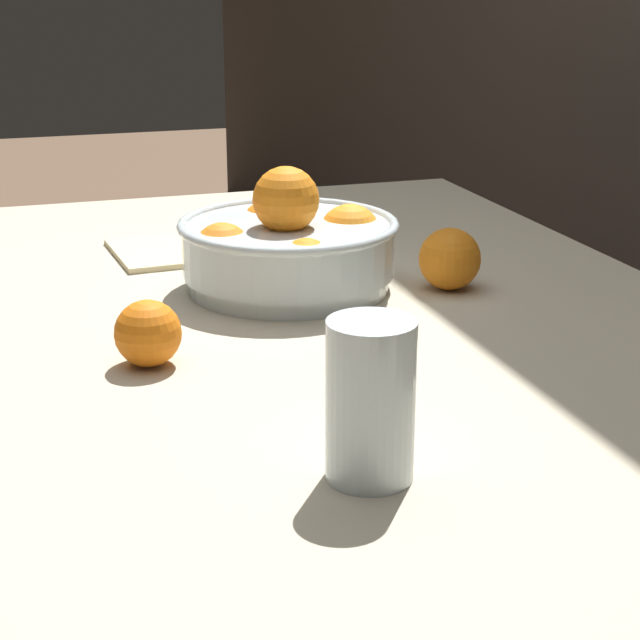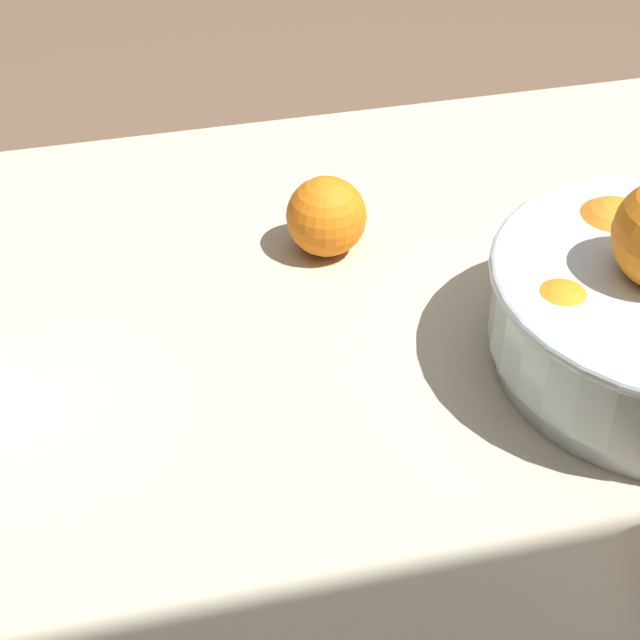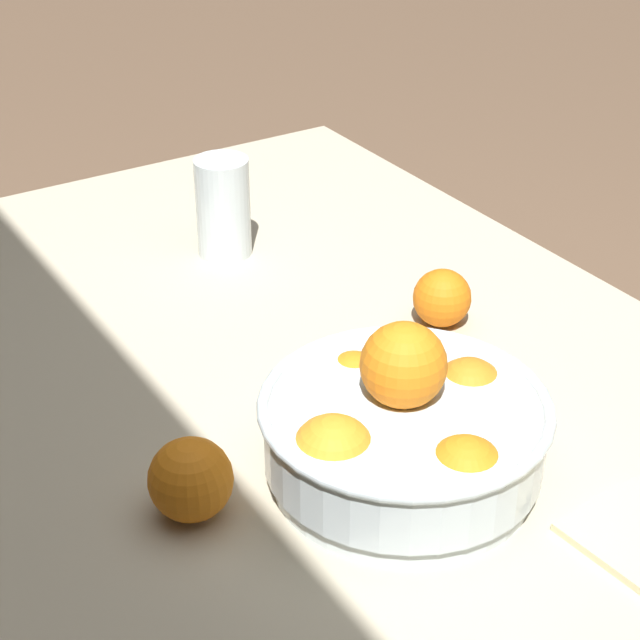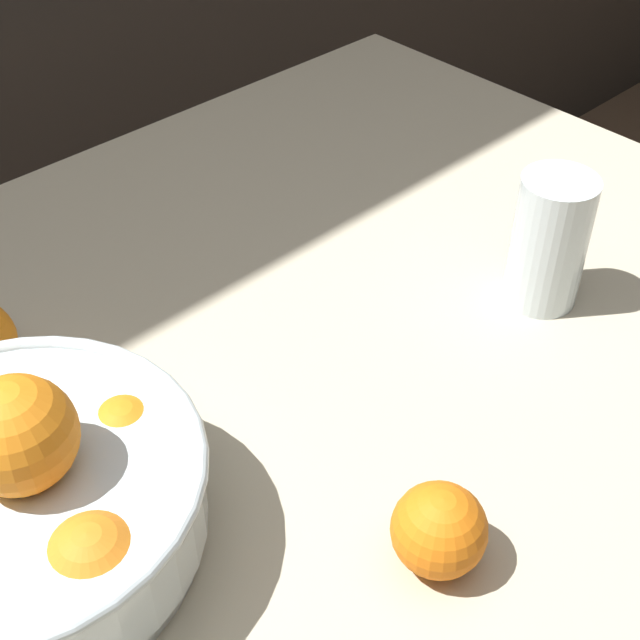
# 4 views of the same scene
# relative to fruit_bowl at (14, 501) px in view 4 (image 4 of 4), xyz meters

# --- Properties ---
(dining_table) EXTENTS (1.47, 0.94, 0.71)m
(dining_table) POSITION_rel_fruit_bowl_xyz_m (0.13, 0.01, -0.12)
(dining_table) COLOR #B7AD93
(dining_table) RESTS_ON ground_plane
(fruit_bowl) EXTENTS (0.28, 0.28, 0.16)m
(fruit_bowl) POSITION_rel_fruit_bowl_xyz_m (0.00, 0.00, 0.00)
(fruit_bowl) COLOR silver
(fruit_bowl) RESTS_ON dining_table
(juice_glass) EXTENTS (0.07, 0.07, 0.14)m
(juice_glass) POSITION_rel_fruit_bowl_xyz_m (0.52, -0.08, 0.01)
(juice_glass) COLOR #F4A314
(juice_glass) RESTS_ON dining_table
(orange_loose_front) EXTENTS (0.07, 0.07, 0.07)m
(orange_loose_front) POSITION_rel_fruit_bowl_xyz_m (0.21, -0.21, -0.02)
(orange_loose_front) COLOR orange
(orange_loose_front) RESTS_ON dining_table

